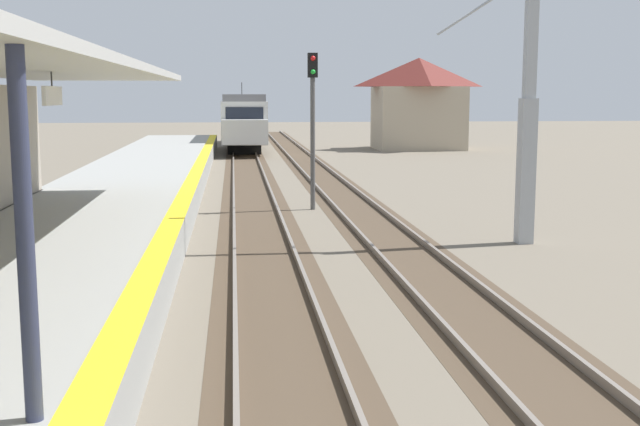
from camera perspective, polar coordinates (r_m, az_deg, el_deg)
station_platform at (r=20.58m, az=-16.39°, el=-1.45°), size 5.00×80.00×0.91m
track_pair_nearest_platform at (r=24.27m, az=-4.40°, el=-0.64°), size 2.34×120.00×0.16m
track_pair_middle at (r=24.60m, az=3.54°, el=-0.51°), size 2.34×120.00×0.16m
approaching_train at (r=58.74m, az=-5.48°, el=6.72°), size 2.93×19.60×4.76m
rail_signal_post at (r=26.91m, az=-0.52°, el=7.00°), size 0.32×0.34×5.20m
catenary_pylon_far_side at (r=21.27m, az=13.77°, el=7.49°), size 5.00×0.40×7.50m
distant_trackside_house at (r=57.80m, az=6.98°, el=7.82°), size 6.60×5.28×6.40m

